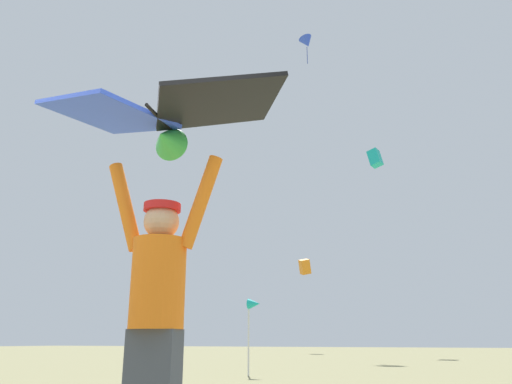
{
  "coord_description": "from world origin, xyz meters",
  "views": [
    {
      "loc": [
        2.16,
        -2.74,
        0.75
      ],
      "look_at": [
        0.31,
        1.43,
        2.11
      ],
      "focal_mm": 35.13,
      "sensor_mm": 36.0,
      "label": 1
    }
  ],
  "objects_px": {
    "kite_flyer_person": "(157,309)",
    "distant_kite_teal_low_left": "(375,158)",
    "held_stunt_kite": "(163,117)",
    "distant_kite_orange_far_center": "(305,267)",
    "distant_kite_blue_low_right": "(307,42)",
    "marker_flag": "(253,308)"
  },
  "relations": [
    {
      "from": "kite_flyer_person",
      "to": "distant_kite_teal_low_left",
      "type": "relative_size",
      "value": 1.63
    },
    {
      "from": "held_stunt_kite",
      "to": "distant_kite_orange_far_center",
      "type": "bearing_deg",
      "value": 106.58
    },
    {
      "from": "distant_kite_teal_low_left",
      "to": "distant_kite_orange_far_center",
      "type": "relative_size",
      "value": 1.0
    },
    {
      "from": "distant_kite_blue_low_right",
      "to": "marker_flag",
      "type": "xyz_separation_m",
      "value": [
        4.33,
        -18.72,
        -19.36
      ]
    },
    {
      "from": "distant_kite_orange_far_center",
      "to": "distant_kite_teal_low_left",
      "type": "bearing_deg",
      "value": -24.72
    },
    {
      "from": "marker_flag",
      "to": "distant_kite_orange_far_center",
      "type": "bearing_deg",
      "value": 105.22
    },
    {
      "from": "distant_kite_teal_low_left",
      "to": "distant_kite_orange_far_center",
      "type": "height_order",
      "value": "distant_kite_teal_low_left"
    },
    {
      "from": "held_stunt_kite",
      "to": "distant_kite_blue_low_right",
      "type": "xyz_separation_m",
      "value": [
        -7.3,
        26.85,
        18.62
      ]
    },
    {
      "from": "kite_flyer_person",
      "to": "held_stunt_kite",
      "type": "distance_m",
      "value": 1.27
    },
    {
      "from": "held_stunt_kite",
      "to": "distant_kite_teal_low_left",
      "type": "bearing_deg",
      "value": 96.75
    },
    {
      "from": "distant_kite_orange_far_center",
      "to": "distant_kite_blue_low_right",
      "type": "height_order",
      "value": "distant_kite_blue_low_right"
    },
    {
      "from": "distant_kite_teal_low_left",
      "to": "distant_kite_orange_far_center",
      "type": "bearing_deg",
      "value": 155.28
    },
    {
      "from": "distant_kite_teal_low_left",
      "to": "distant_kite_blue_low_right",
      "type": "xyz_separation_m",
      "value": [
        -4.1,
        -0.19,
        9.21
      ]
    },
    {
      "from": "held_stunt_kite",
      "to": "distant_kite_orange_far_center",
      "type": "relative_size",
      "value": 1.48
    },
    {
      "from": "distant_kite_orange_far_center",
      "to": "held_stunt_kite",
      "type": "bearing_deg",
      "value": -73.42
    },
    {
      "from": "held_stunt_kite",
      "to": "distant_kite_blue_low_right",
      "type": "relative_size",
      "value": 0.78
    },
    {
      "from": "kite_flyer_person",
      "to": "distant_kite_teal_low_left",
      "type": "bearing_deg",
      "value": 96.73
    },
    {
      "from": "distant_kite_orange_far_center",
      "to": "distant_kite_blue_low_right",
      "type": "xyz_separation_m",
      "value": [
        1.53,
        -2.78,
        15.29
      ]
    },
    {
      "from": "held_stunt_kite",
      "to": "distant_kite_orange_far_center",
      "type": "height_order",
      "value": "distant_kite_orange_far_center"
    },
    {
      "from": "kite_flyer_person",
      "to": "marker_flag",
      "type": "height_order",
      "value": "kite_flyer_person"
    },
    {
      "from": "kite_flyer_person",
      "to": "marker_flag",
      "type": "xyz_separation_m",
      "value": [
        -2.96,
        8.06,
        0.52
      ]
    },
    {
      "from": "distant_kite_teal_low_left",
      "to": "distant_kite_blue_low_right",
      "type": "relative_size",
      "value": 0.53
    }
  ]
}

